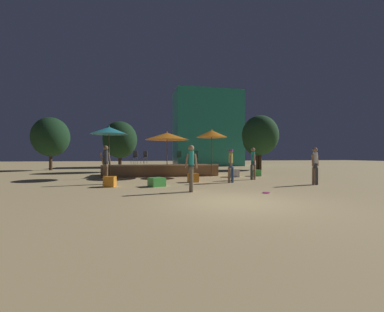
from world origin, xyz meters
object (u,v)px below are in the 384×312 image
object	(u,v)px
patio_umbrella_0	(109,131)
cube_seat_4	(235,173)
bistro_chair_2	(135,156)
cube_seat_1	(110,182)
cube_seat_3	(256,173)
frisbee_disc	(266,193)
background_tree_3	(260,135)
person_0	(191,166)
patio_umbrella_2	(212,134)
cube_seat_0	(193,178)
bistro_chair_0	(179,156)
person_2	(231,164)
person_1	(253,162)
cube_seat_2	(157,182)
person_3	(106,163)
background_tree_2	(51,137)
background_tree_0	(257,140)
bistro_chair_1	(145,156)
person_4	(315,165)
bistro_chair_3	(197,156)
background_tree_1	(120,140)
patio_umbrella_1	(167,136)

from	to	relation	value
patio_umbrella_0	cube_seat_4	xyz separation A→B (m)	(7.73, -0.61, -2.60)
bistro_chair_2	cube_seat_1	bearing A→B (deg)	-70.42
cube_seat_3	frisbee_disc	distance (m)	7.91
bistro_chair_2	background_tree_3	distance (m)	12.90
person_0	background_tree_3	distance (m)	16.68
patio_umbrella_2	cube_seat_0	distance (m)	4.62
patio_umbrella_0	bistro_chair_0	world-z (taller)	patio_umbrella_0
cube_seat_1	person_2	size ratio (longest dim) A/B	0.32
cube_seat_3	person_2	bearing A→B (deg)	-131.23
patio_umbrella_0	person_0	size ratio (longest dim) A/B	1.80
cube_seat_4	patio_umbrella_0	bearing A→B (deg)	175.52
cube_seat_1	person_1	distance (m)	7.80
cube_seat_2	cube_seat_4	size ratio (longest dim) A/B	1.07
person_3	background_tree_2	xyz separation A→B (m)	(-6.37, 13.31, 2.07)
cube_seat_2	background_tree_2	xyz separation A→B (m)	(-8.66, 14.71, 2.90)
person_3	background_tree_0	distance (m)	16.55
background_tree_2	background_tree_3	world-z (taller)	background_tree_3
cube_seat_3	background_tree_3	xyz separation A→B (m)	(3.91, 7.03, 3.11)
bistro_chair_1	background_tree_2	xyz separation A→B (m)	(-8.36, 7.49, 1.76)
person_0	person_2	world-z (taller)	person_0
person_4	bistro_chair_3	world-z (taller)	person_4
bistro_chair_0	frisbee_disc	xyz separation A→B (m)	(1.70, -9.14, -1.31)
bistro_chair_0	frisbee_disc	world-z (taller)	bistro_chair_0
person_3	bistro_chair_3	world-z (taller)	person_3
cube_seat_1	person_4	world-z (taller)	person_4
person_3	bistro_chair_3	distance (m)	7.15
bistro_chair_2	background_tree_0	size ratio (longest dim) A/B	0.20
patio_umbrella_2	cube_seat_3	distance (m)	3.93
bistro_chair_1	bistro_chair_2	distance (m)	0.97
person_4	cube_seat_2	bearing A→B (deg)	68.51
frisbee_disc	background_tree_3	world-z (taller)	background_tree_3
bistro_chair_0	person_1	bearing A→B (deg)	-15.53
cube_seat_0	bistro_chair_2	bearing A→B (deg)	119.78
background_tree_0	background_tree_1	size ratio (longest dim) A/B	1.05
patio_umbrella_2	background_tree_1	world-z (taller)	background_tree_1
bistro_chair_2	cube_seat_3	bearing A→B (deg)	13.56
person_1	person_2	bearing A→B (deg)	39.04
person_0	background_tree_3	world-z (taller)	background_tree_3
person_4	frisbee_disc	world-z (taller)	person_4
bistro_chair_3	cube_seat_4	bearing A→B (deg)	-168.43
patio_umbrella_0	bistro_chair_0	distance (m)	4.99
patio_umbrella_1	person_4	bearing A→B (deg)	-43.65
bistro_chair_2	background_tree_1	distance (m)	4.77
background_tree_2	frisbee_disc	bearing A→B (deg)	-54.85
bistro_chair_0	background_tree_0	bearing A→B (deg)	66.28
frisbee_disc	cube_seat_3	bearing A→B (deg)	66.37
bistro_chair_2	bistro_chair_3	size ratio (longest dim) A/B	1.00
person_4	patio_umbrella_2	bearing A→B (deg)	16.29
bistro_chair_1	frisbee_disc	distance (m)	10.93
person_4	bistro_chair_1	world-z (taller)	person_4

